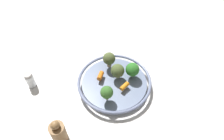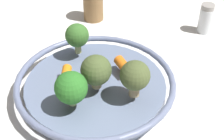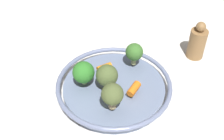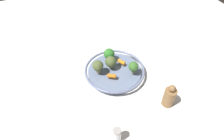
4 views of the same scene
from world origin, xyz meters
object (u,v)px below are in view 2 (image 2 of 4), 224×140
at_px(baby_carrot_back, 123,65).
at_px(broccoli_floret_mid, 72,88).
at_px(broccoli_floret_edge, 77,36).
at_px(pepper_mill, 93,1).
at_px(salt_shaker, 206,19).
at_px(serving_bowl, 95,86).
at_px(broccoli_floret_small, 96,70).
at_px(broccoli_floret_large, 135,76).
at_px(baby_carrot_right, 66,74).

relative_size(baby_carrot_back, broccoli_floret_mid, 0.62).
relative_size(broccoli_floret_edge, pepper_mill, 0.54).
bearing_deg(baby_carrot_back, broccoli_floret_edge, 85.54).
height_order(salt_shaker, pepper_mill, pepper_mill).
xyz_separation_m(baby_carrot_back, pepper_mill, (0.21, 0.19, 0.00)).
xyz_separation_m(broccoli_floret_mid, pepper_mill, (0.33, 0.15, -0.03)).
height_order(broccoli_floret_mid, pepper_mill, pepper_mill).
bearing_deg(pepper_mill, baby_carrot_back, -137.59).
bearing_deg(salt_shaker, serving_bowl, 159.55).
bearing_deg(broccoli_floret_mid, broccoli_floret_small, -11.68).
bearing_deg(pepper_mill, broccoli_floret_edge, -158.04).
relative_size(broccoli_floret_mid, broccoli_floret_edge, 1.00).
relative_size(baby_carrot_back, salt_shaker, 0.54).
bearing_deg(pepper_mill, broccoli_floret_large, -137.76).
xyz_separation_m(broccoli_floret_mid, broccoli_floret_large, (0.07, -0.08, 0.01)).
distance_m(baby_carrot_right, broccoli_floret_edge, 0.09).
bearing_deg(broccoli_floret_small, baby_carrot_right, 95.97).
height_order(baby_carrot_right, broccoli_floret_large, broccoli_floret_large).
xyz_separation_m(baby_carrot_right, broccoli_floret_small, (0.01, -0.06, 0.03)).
bearing_deg(broccoli_floret_edge, broccoli_floret_large, -112.08).
height_order(baby_carrot_back, salt_shaker, salt_shaker).
bearing_deg(salt_shaker, broccoli_floret_small, 162.60).
bearing_deg(broccoli_floret_mid, serving_bowl, 1.16).
relative_size(baby_carrot_right, pepper_mill, 0.33).
bearing_deg(broccoli_floret_mid, baby_carrot_back, -14.69).
bearing_deg(broccoli_floret_mid, baby_carrot_right, 43.40).
relative_size(broccoli_floret_large, broccoli_floret_edge, 1.08).
height_order(baby_carrot_back, broccoli_floret_mid, broccoli_floret_mid).
bearing_deg(salt_shaker, broccoli_floret_edge, 144.05).
height_order(baby_carrot_back, broccoli_floret_large, broccoli_floret_large).
relative_size(serving_bowl, broccoli_floret_large, 4.33).
distance_m(serving_bowl, salt_shaker, 0.35).
bearing_deg(broccoli_floret_small, broccoli_floret_edge, 49.21).
height_order(serving_bowl, broccoli_floret_mid, broccoli_floret_mid).
bearing_deg(serving_bowl, broccoli_floret_mid, -178.84).
relative_size(broccoli_floret_small, salt_shaker, 0.88).
distance_m(baby_carrot_back, broccoli_floret_edge, 0.11).
bearing_deg(serving_bowl, pepper_mill, 31.03).
bearing_deg(broccoli_floret_edge, broccoli_floret_mid, -150.82).
distance_m(baby_carrot_back, pepper_mill, 0.28).
relative_size(baby_carrot_back, broccoli_floret_edge, 0.61).
xyz_separation_m(baby_carrot_right, broccoli_floret_edge, (0.08, 0.03, 0.03)).
distance_m(baby_carrot_right, broccoli_floret_mid, 0.08).
relative_size(salt_shaker, pepper_mill, 0.61).
bearing_deg(salt_shaker, broccoli_floret_large, 173.49).
bearing_deg(broccoli_floret_edge, baby_carrot_right, -162.80).
xyz_separation_m(serving_bowl, pepper_mill, (0.25, 0.15, 0.03)).
xyz_separation_m(broccoli_floret_small, broccoli_floret_large, (0.01, -0.07, 0.01)).
relative_size(broccoli_floret_mid, salt_shaker, 0.88).
distance_m(broccoli_floret_mid, broccoli_floret_large, 0.11).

